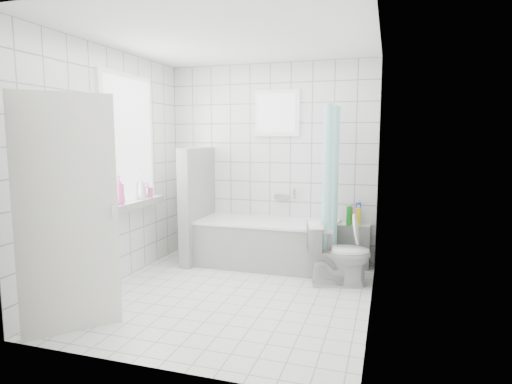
% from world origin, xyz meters
% --- Properties ---
extents(ground, '(3.00, 3.00, 0.00)m').
position_xyz_m(ground, '(0.00, 0.00, 0.00)').
color(ground, white).
rests_on(ground, ground).
extents(ceiling, '(3.00, 3.00, 0.00)m').
position_xyz_m(ceiling, '(0.00, 0.00, 2.60)').
color(ceiling, white).
rests_on(ceiling, ground).
extents(wall_back, '(2.80, 0.02, 2.60)m').
position_xyz_m(wall_back, '(0.00, 1.50, 1.30)').
color(wall_back, white).
rests_on(wall_back, ground).
extents(wall_front, '(2.80, 0.02, 2.60)m').
position_xyz_m(wall_front, '(0.00, -1.50, 1.30)').
color(wall_front, white).
rests_on(wall_front, ground).
extents(wall_left, '(0.02, 3.00, 2.60)m').
position_xyz_m(wall_left, '(-1.40, 0.00, 1.30)').
color(wall_left, white).
rests_on(wall_left, ground).
extents(wall_right, '(0.02, 3.00, 2.60)m').
position_xyz_m(wall_right, '(1.40, 0.00, 1.30)').
color(wall_right, white).
rests_on(wall_right, ground).
extents(window_left, '(0.01, 0.90, 1.40)m').
position_xyz_m(window_left, '(-1.35, 0.30, 1.60)').
color(window_left, white).
rests_on(window_left, wall_left).
extents(window_back, '(0.50, 0.01, 0.50)m').
position_xyz_m(window_back, '(0.10, 1.46, 1.95)').
color(window_back, white).
rests_on(window_back, wall_back).
extents(window_sill, '(0.18, 1.02, 0.08)m').
position_xyz_m(window_sill, '(-1.31, 0.30, 0.86)').
color(window_sill, white).
rests_on(window_sill, wall_left).
extents(door, '(0.56, 0.62, 2.00)m').
position_xyz_m(door, '(-0.98, -1.18, 1.00)').
color(door, silver).
rests_on(door, ground).
extents(bathtub, '(1.76, 0.77, 0.58)m').
position_xyz_m(bathtub, '(0.07, 1.12, 0.29)').
color(bathtub, white).
rests_on(bathtub, ground).
extents(partition_wall, '(0.15, 0.85, 1.50)m').
position_xyz_m(partition_wall, '(-0.87, 1.07, 0.75)').
color(partition_wall, white).
rests_on(partition_wall, ground).
extents(tiled_ledge, '(0.40, 0.24, 0.55)m').
position_xyz_m(tiled_ledge, '(1.14, 1.38, 0.28)').
color(tiled_ledge, white).
rests_on(tiled_ledge, ground).
extents(toilet, '(0.77, 0.56, 0.71)m').
position_xyz_m(toilet, '(1.03, 0.65, 0.35)').
color(toilet, white).
rests_on(toilet, ground).
extents(curtain_rod, '(0.02, 0.80, 0.02)m').
position_xyz_m(curtain_rod, '(0.89, 1.10, 2.00)').
color(curtain_rod, silver).
rests_on(curtain_rod, wall_back).
extents(shower_curtain, '(0.14, 0.48, 1.78)m').
position_xyz_m(shower_curtain, '(0.89, 0.97, 1.10)').
color(shower_curtain, '#45CDC6').
rests_on(shower_curtain, curtain_rod).
extents(tub_faucet, '(0.18, 0.06, 0.06)m').
position_xyz_m(tub_faucet, '(0.17, 1.46, 0.85)').
color(tub_faucet, silver).
rests_on(tub_faucet, wall_back).
extents(sill_bottles, '(0.17, 0.73, 0.32)m').
position_xyz_m(sill_bottles, '(-1.30, 0.22, 1.05)').
color(sill_bottles, silver).
rests_on(sill_bottles, window_sill).
extents(ledge_bottles, '(0.17, 0.17, 0.28)m').
position_xyz_m(ledge_bottles, '(1.13, 1.35, 0.67)').
color(ledge_bottles, green).
rests_on(ledge_bottles, tiled_ledge).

